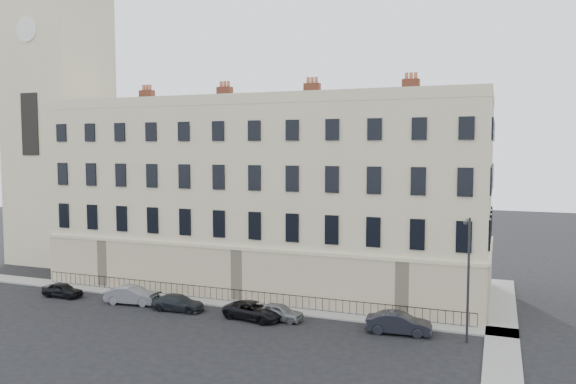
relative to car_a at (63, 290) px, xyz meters
The scene contains 13 objects.
ground 19.51m from the car_a, ahead, with size 160.00×160.00×0.00m, color black.
terrace 18.02m from the car_a, 36.21° to the left, with size 36.22×12.22×17.00m.
church_tower 24.10m from the car_a, 131.83° to the left, with size 8.00×8.13×44.00m.
pavement_terrace 9.83m from the car_a, 16.94° to the left, with size 48.00×2.00×0.12m, color gray.
pavement_east_return 32.92m from the car_a, 10.25° to the left, with size 2.00×24.00×0.12m, color gray.
railings 13.78m from the car_a, 13.68° to the left, with size 35.00×0.04×0.96m.
car_a is the anchor object (origin of this frame).
car_b 6.37m from the car_a, ahead, with size 1.43×4.09×1.35m, color slate.
car_c 10.49m from the car_a, ahead, with size 1.59×3.91×1.14m, color black.
car_d 16.47m from the car_a, ahead, with size 1.98×4.29×1.19m, color black.
car_e 18.17m from the car_a, ahead, with size 1.36×3.38×1.15m, color slate.
car_f 26.28m from the car_a, ahead, with size 1.43×4.10×1.35m, color black.
streetlamp 30.59m from the car_a, ahead, with size 0.37×1.64×7.59m.
Camera 1 is at (12.56, -32.18, 11.73)m, focal length 35.00 mm.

